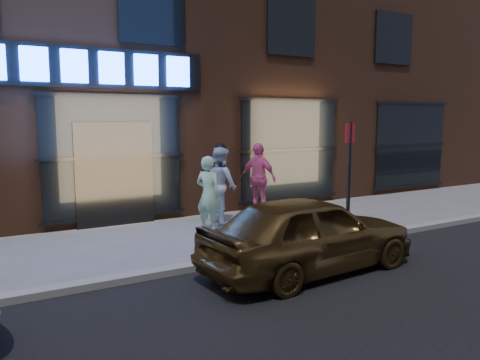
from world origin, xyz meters
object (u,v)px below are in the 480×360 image
object	(u,v)px
man_bowtie	(209,194)
gold_sedan	(309,233)
man_cap	(221,185)
sign_post	(349,170)
passerby	(258,178)

from	to	relation	value
man_bowtie	gold_sedan	distance (m)	3.21
man_cap	gold_sedan	distance (m)	3.95
man_bowtie	sign_post	world-z (taller)	sign_post
man_cap	passerby	distance (m)	1.51
man_cap	gold_sedan	world-z (taller)	man_cap
passerby	gold_sedan	world-z (taller)	passerby
passerby	man_bowtie	bearing A→B (deg)	-80.75
passerby	gold_sedan	xyz separation A→B (m)	(-1.84, -4.48, -0.29)
man_cap	passerby	size ratio (longest dim) A/B	0.99
man_bowtie	gold_sedan	world-z (taller)	man_bowtie
gold_sedan	sign_post	size ratio (longest dim) A/B	1.56
man_cap	passerby	bearing A→B (deg)	-71.76
man_bowtie	gold_sedan	xyz separation A→B (m)	(0.24, -3.20, -0.20)
passerby	gold_sedan	distance (m)	4.85
passerby	gold_sedan	size ratio (longest dim) A/B	0.49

